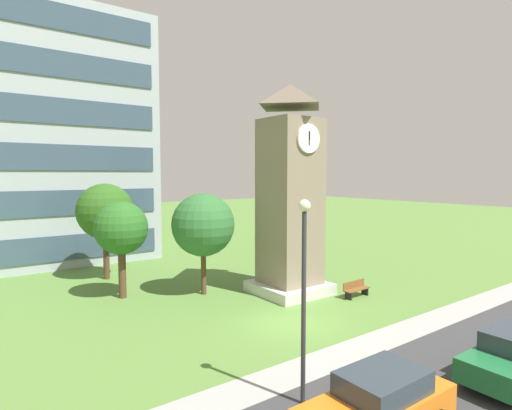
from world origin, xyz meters
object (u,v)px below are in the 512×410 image
(park_bench, at_px, (356,289))
(street_lamp, at_px, (304,279))
(clock_tower, at_px, (290,200))
(tree_by_building, at_px, (105,212))
(tree_near_tower, at_px, (203,225))
(parked_car_orange, at_px, (378,404))
(tree_streetside, at_px, (121,229))

(park_bench, bearing_deg, street_lamp, -147.42)
(clock_tower, distance_m, tree_by_building, 12.13)
(park_bench, relative_size, tree_by_building, 0.29)
(street_lamp, bearing_deg, tree_near_tower, 74.94)
(street_lamp, height_order, tree_near_tower, street_lamp)
(parked_car_orange, bearing_deg, tree_by_building, 92.31)
(street_lamp, xyz_separation_m, tree_near_tower, (3.15, 11.71, 0.20))
(clock_tower, distance_m, parked_car_orange, 13.91)
(tree_by_building, distance_m, parked_car_orange, 21.06)
(clock_tower, relative_size, park_bench, 6.52)
(parked_car_orange, bearing_deg, park_bench, 42.80)
(street_lamp, relative_size, parked_car_orange, 1.34)
(clock_tower, distance_m, tree_streetside, 9.49)
(park_bench, bearing_deg, clock_tower, 130.85)
(clock_tower, height_order, parked_car_orange, clock_tower)
(tree_streetside, relative_size, tree_by_building, 0.86)
(park_bench, relative_size, parked_car_orange, 0.40)
(park_bench, bearing_deg, tree_by_building, 129.26)
(clock_tower, xyz_separation_m, tree_streetside, (-8.10, 4.72, -1.49))
(clock_tower, xyz_separation_m, tree_by_building, (-7.57, 9.43, -0.93))
(clock_tower, bearing_deg, parked_car_orange, -120.76)
(tree_near_tower, distance_m, tree_streetside, 4.46)
(clock_tower, distance_m, tree_near_tower, 5.11)
(tree_streetside, xyz_separation_m, parked_car_orange, (1.36, -16.03, -2.98))
(street_lamp, distance_m, tree_streetside, 13.78)
(parked_car_orange, bearing_deg, street_lamp, 103.62)
(park_bench, height_order, parked_car_orange, parked_car_orange)
(parked_car_orange, bearing_deg, tree_streetside, 94.86)
(street_lamp, bearing_deg, clock_tower, 51.12)
(clock_tower, height_order, tree_by_building, clock_tower)
(clock_tower, xyz_separation_m, tree_near_tower, (-4.14, 2.68, -1.37))
(street_lamp, relative_size, tree_near_tower, 1.06)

